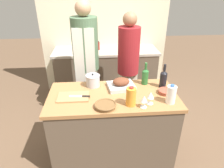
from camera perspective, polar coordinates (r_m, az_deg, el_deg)
The scene contains 22 objects.
ground_plane at distance 2.76m, azimuth 0.18°, elevation -18.93°, with size 12.00×12.00×0.00m, color brown.
kitchen_island at distance 2.46m, azimuth 0.20°, elevation -11.88°, with size 1.43×0.71×0.87m.
back_counter at distance 3.77m, azimuth -1.72°, elevation 3.20°, with size 1.85×0.60×0.90m.
back_wall at distance 3.85m, azimuth -2.18°, elevation 16.61°, with size 2.35×0.10×2.55m.
roasting_pan at distance 2.33m, azimuth 2.62°, elevation -0.04°, with size 0.34×0.29×0.13m.
wicker_basket at distance 1.99m, azimuth -1.90°, elevation -6.11°, with size 0.22×0.22×0.04m.
cutting_board at distance 2.20m, azimuth -11.01°, elevation -3.64°, with size 0.34×0.22×0.02m.
stock_pot at distance 2.38m, azimuth -5.48°, elevation 0.99°, with size 0.17×0.17×0.16m.
mixing_bowl at distance 2.31m, azimuth 15.02°, elevation -2.05°, with size 0.16×0.16×0.04m.
juice_jug at distance 2.00m, azimuth 5.46°, elevation -3.60°, with size 0.10×0.10×0.21m.
milk_jug at distance 2.11m, azimuth 16.56°, elevation -2.90°, with size 0.10×0.10×0.21m.
wine_bottle_green at distance 2.43m, azimuth 9.44°, elevation 2.33°, with size 0.08×0.08×0.27m.
wine_bottle_dark at distance 2.39m, azimuth 14.46°, elevation 1.56°, with size 0.08×0.08×0.29m.
wine_glass_left at distance 2.05m, azimuth 10.99°, elevation -3.25°, with size 0.07×0.07×0.14m.
wine_glass_right at distance 1.98m, azimuth 9.16°, elevation -4.33°, with size 0.07×0.07×0.13m.
knife_chef at distance 2.17m, azimuth -9.03°, elevation -3.47°, with size 0.23×0.05×0.01m.
stand_mixer at distance 3.63m, azimuth -6.72°, elevation 11.73°, with size 0.18×0.14×0.30m.
condiment_bottle_tall at distance 3.61m, azimuth -3.95°, elevation 10.86°, with size 0.05×0.05×0.16m.
condiment_bottle_short at distance 3.73m, azimuth 7.08°, elevation 11.77°, with size 0.05×0.05×0.22m.
condiment_bottle_extra at distance 3.45m, azimuth -7.80°, elevation 10.30°, with size 0.06×0.06×0.20m.
person_cook_aproned at distance 2.88m, azimuth -7.41°, elevation 6.85°, with size 0.36×0.36×1.79m.
person_cook_guest at distance 2.91m, azimuth 4.63°, elevation 5.63°, with size 0.31×0.31×1.65m.
Camera 1 is at (-0.16, -1.90, 2.00)m, focal length 32.00 mm.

